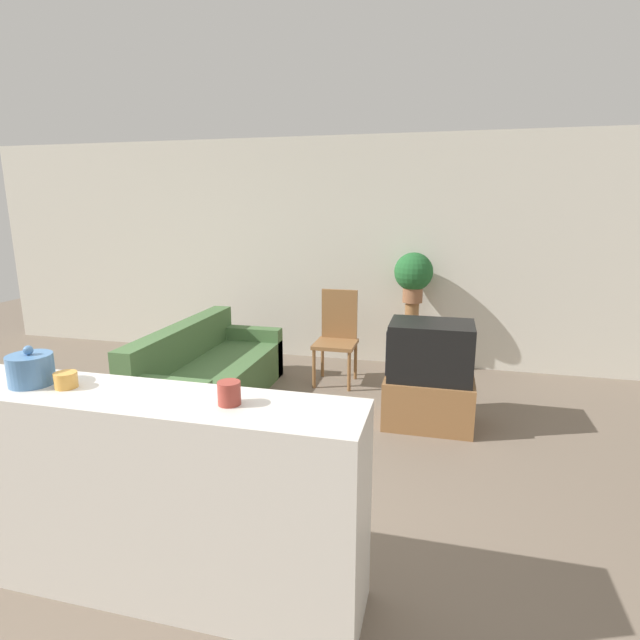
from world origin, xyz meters
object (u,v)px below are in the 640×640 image
Objects in this scene: potted_plant at (413,274)px; television at (430,350)px; wooden_chair at (337,333)px; couch at (208,376)px; decorative_bowl at (31,369)px.

television is at bearing -79.95° from potted_plant.
television is 1.36m from wooden_chair.
couch is 1.91× the size of wooden_chair.
couch is 2.16m from television.
wooden_chair is 4.72× the size of decorative_bowl.
couch is 2.68× the size of television.
wooden_chair is at bearing 39.25° from couch.
wooden_chair is (-1.02, 0.89, -0.14)m from television.
potted_plant is 2.66× the size of decorative_bowl.
wooden_chair is 3.38m from decorative_bowl.
potted_plant reaches higher than couch.
potted_plant is (1.87, 1.46, 0.88)m from couch.
decorative_bowl is at bearing -128.96° from television.
potted_plant reaches higher than television.
potted_plant reaches higher than decorative_bowl.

